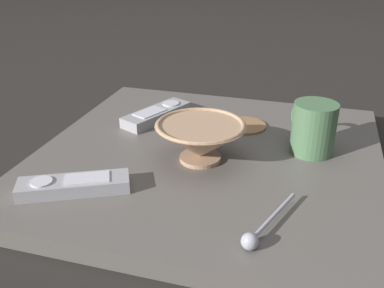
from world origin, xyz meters
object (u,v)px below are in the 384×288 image
(cereal_bowl, at_px, (200,140))
(tv_remote_near, at_px, (157,114))
(coffee_mug, at_px, (313,128))
(teaspoon, at_px, (256,234))
(drink_coaster, at_px, (245,126))
(tv_remote_far, at_px, (74,185))

(cereal_bowl, height_order, tv_remote_near, cereal_bowl)
(coffee_mug, bearing_deg, cereal_bowl, -64.53)
(teaspoon, relative_size, drink_coaster, 1.57)
(tv_remote_far, distance_m, drink_coaster, 0.40)
(coffee_mug, xyz_separation_m, tv_remote_near, (-0.07, -0.34, -0.04))
(coffee_mug, distance_m, drink_coaster, 0.17)
(cereal_bowl, xyz_separation_m, teaspoon, (0.21, 0.14, -0.03))
(cereal_bowl, relative_size, teaspoon, 1.14)
(tv_remote_near, xyz_separation_m, drink_coaster, (-0.02, 0.20, -0.01))
(tv_remote_near, bearing_deg, teaspoon, 37.34)
(coffee_mug, height_order, teaspoon, coffee_mug)
(cereal_bowl, bearing_deg, teaspoon, 33.14)
(coffee_mug, relative_size, drink_coaster, 1.13)
(teaspoon, relative_size, tv_remote_far, 0.80)
(tv_remote_far, bearing_deg, cereal_bowl, 134.19)
(teaspoon, xyz_separation_m, tv_remote_near, (-0.37, -0.28, 0.00))
(drink_coaster, bearing_deg, teaspoon, 12.37)
(cereal_bowl, distance_m, teaspoon, 0.25)
(cereal_bowl, bearing_deg, tv_remote_near, -137.84)
(teaspoon, xyz_separation_m, drink_coaster, (-0.38, -0.08, -0.01))
(teaspoon, bearing_deg, drink_coaster, -167.63)
(coffee_mug, bearing_deg, tv_remote_far, -54.76)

